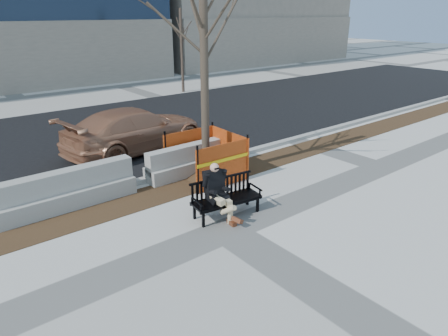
{
  "coord_description": "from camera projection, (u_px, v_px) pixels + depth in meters",
  "views": [
    {
      "loc": [
        -4.88,
        -6.06,
        4.53
      ],
      "look_at": [
        0.86,
        1.15,
        0.92
      ],
      "focal_mm": 32.23,
      "sensor_mm": 36.0,
      "label": 1
    }
  ],
  "objects": [
    {
      "name": "asphalt_street",
      "position": [
        82.0,
        138.0,
        15.31
      ],
      "size": [
        60.0,
        10.4,
        0.01
      ],
      "primitive_type": "cube",
      "color": "black",
      "rests_on": "ground"
    },
    {
      "name": "bench",
      "position": [
        227.0,
        215.0,
        9.56
      ],
      "size": [
        1.76,
        0.84,
        0.9
      ],
      "primitive_type": null,
      "rotation": [
        0.0,
        0.0,
        -0.14
      ],
      "color": "black",
      "rests_on": "ground"
    },
    {
      "name": "jersey_barrier_left",
      "position": [
        69.0,
        207.0,
        9.96
      ],
      "size": [
        3.41,
        0.71,
        0.98
      ],
      "primitive_type": null,
      "rotation": [
        0.0,
        0.0,
        0.01
      ],
      "color": "#9A9890",
      "rests_on": "ground"
    },
    {
      "name": "curb",
      "position": [
        148.0,
        179.0,
        11.46
      ],
      "size": [
        60.0,
        0.25,
        0.12
      ],
      "primitive_type": "cube",
      "color": "#9E9B93",
      "rests_on": "ground"
    },
    {
      "name": "tree_fence",
      "position": [
        206.0,
        177.0,
        11.76
      ],
      "size": [
        2.74,
        2.74,
        6.7
      ],
      "primitive_type": null,
      "rotation": [
        0.0,
        0.0,
        -0.02
      ],
      "color": "#DB4D1A",
      "rests_on": "ground"
    },
    {
      "name": "ground",
      "position": [
        226.0,
        230.0,
        8.9
      ],
      "size": [
        120.0,
        120.0,
        0.0
      ],
      "primitive_type": "plane",
      "color": "beige",
      "rests_on": "ground"
    },
    {
      "name": "mulch_strip",
      "position": [
        165.0,
        192.0,
        10.79
      ],
      "size": [
        40.0,
        1.2,
        0.02
      ],
      "primitive_type": "cube",
      "color": "#47301C",
      "rests_on": "ground"
    },
    {
      "name": "jersey_barrier_right",
      "position": [
        195.0,
        172.0,
        12.15
      ],
      "size": [
        3.17,
        0.68,
        0.91
      ],
      "primitive_type": null,
      "rotation": [
        0.0,
        0.0,
        0.01
      ],
      "color": "#A6A49B",
      "rests_on": "ground"
    },
    {
      "name": "sedan",
      "position": [
        137.0,
        150.0,
        14.04
      ],
      "size": [
        5.36,
        2.85,
        1.48
      ],
      "primitive_type": "imported",
      "rotation": [
        0.0,
        0.0,
        1.73
      ],
      "color": "#A76D4D",
      "rests_on": "ground"
    },
    {
      "name": "seated_man",
      "position": [
        217.0,
        217.0,
        9.49
      ],
      "size": [
        0.7,
        1.03,
        1.34
      ],
      "primitive_type": null,
      "rotation": [
        0.0,
        0.0,
        -0.14
      ],
      "color": "black",
      "rests_on": "ground"
    },
    {
      "name": "far_tree_right",
      "position": [
        183.0,
        92.0,
        24.17
      ],
      "size": [
        1.93,
        1.93,
        5.06
      ],
      "primitive_type": null,
      "rotation": [
        0.0,
        0.0,
        -0.03
      ],
      "color": "#48392E",
      "rests_on": "ground"
    }
  ]
}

